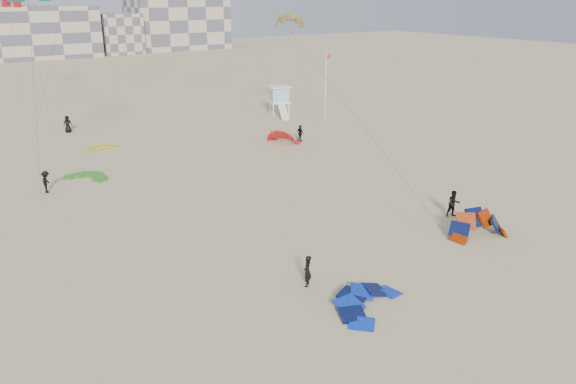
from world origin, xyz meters
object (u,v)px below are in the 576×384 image
kite_ground_blue (367,306)px  lifeguard_tower_near (280,101)px  kitesurfer_main (307,271)px  kite_ground_orange (478,237)px

kite_ground_blue → lifeguard_tower_near: 46.71m
kitesurfer_main → lifeguard_tower_near: lifeguard_tower_near is taller
kite_ground_orange → lifeguard_tower_near: lifeguard_tower_near is taller
kite_ground_blue → kitesurfer_main: (-1.31, 3.32, 0.87)m
kite_ground_orange → kitesurfer_main: size_ratio=2.36×
kite_ground_blue → lifeguard_tower_near: lifeguard_tower_near is taller
kite_ground_blue → kite_ground_orange: 11.72m
kitesurfer_main → lifeguard_tower_near: size_ratio=0.31×
kite_ground_blue → kite_ground_orange: size_ratio=1.03×
kite_ground_orange → lifeguard_tower_near: size_ratio=0.74×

